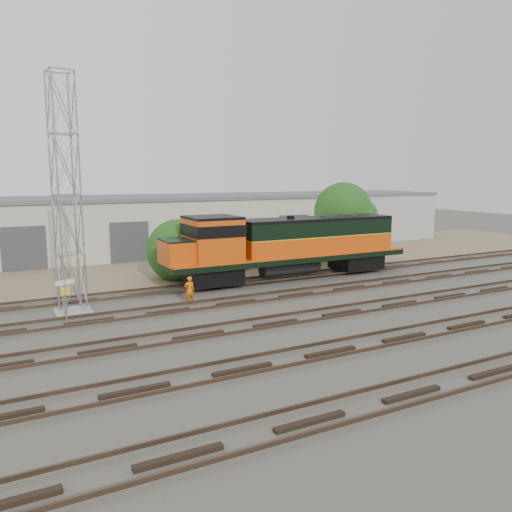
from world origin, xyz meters
name	(u,v)px	position (x,y,z in m)	size (l,w,h in m)	color
ground	(310,302)	(0.00, 0.00, 0.00)	(140.00, 140.00, 0.00)	#47423A
dirt_strip	(210,262)	(0.00, 15.00, 0.01)	(80.00, 16.00, 0.02)	#726047
tracks	(342,313)	(0.00, -3.00, 0.08)	(80.00, 20.40, 0.28)	black
warehouse	(179,223)	(0.04, 22.98, 2.65)	(58.40, 10.40, 5.30)	beige
locomotive	(286,244)	(1.99, 6.00, 2.48)	(18.11, 3.18, 4.35)	black
signal_tower	(67,200)	(-12.46, 3.61, 5.96)	(1.81, 1.81, 12.24)	gray
sign_post	(65,293)	(-13.03, 1.49, 1.62)	(0.90, 0.37, 2.31)	gray
worker	(189,290)	(-6.32, 2.75, 0.79)	(0.58, 0.38, 1.59)	#D8620C
semi_trailer	(296,235)	(6.15, 11.40, 2.35)	(12.17, 2.61, 3.74)	white
dumpster_blue	(365,238)	(18.33, 17.17, 0.75)	(1.60, 1.50, 1.50)	navy
dumpster_red	(369,237)	(19.25, 17.73, 0.70)	(1.50, 1.40, 1.40)	maroon
tree_mid	(183,252)	(-4.27, 9.68, 1.85)	(4.69, 4.47, 4.47)	#382619
tree_east	(347,213)	(10.70, 10.60, 4.05)	(5.16, 4.91, 6.63)	#382619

